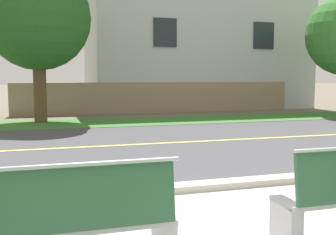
{
  "coord_description": "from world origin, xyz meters",
  "views": [
    {
      "loc": [
        -1.63,
        -3.13,
        1.69
      ],
      "look_at": [
        0.29,
        3.3,
        1.0
      ],
      "focal_mm": 43.16,
      "sensor_mm": 36.0,
      "label": 1
    }
  ],
  "objects": [
    {
      "name": "street_asphalt",
      "position": [
        0.0,
        6.5,
        0.0
      ],
      "size": [
        52.0,
        8.0,
        0.01
      ],
      "primitive_type": "cube",
      "color": "#424247",
      "rests_on": "ground_plane"
    },
    {
      "name": "ground_plane",
      "position": [
        0.0,
        8.0,
        0.0
      ],
      "size": [
        140.0,
        140.0,
        0.0
      ],
      "primitive_type": "plane",
      "color": "#665B4C"
    },
    {
      "name": "road_centre_line",
      "position": [
        0.0,
        6.5,
        0.01
      ],
      "size": [
        48.0,
        0.14,
        0.01
      ],
      "primitive_type": "cube",
      "color": "#E0CC4C",
      "rests_on": "ground_plane"
    },
    {
      "name": "far_verge_grass",
      "position": [
        0.0,
        11.43,
        0.01
      ],
      "size": [
        48.0,
        2.8,
        0.02
      ],
      "primitive_type": "cube",
      "color": "#38702D",
      "rests_on": "ground_plane"
    },
    {
      "name": "house_across_street",
      "position": [
        6.1,
        18.01,
        3.67
      ],
      "size": [
        12.11,
        6.91,
        7.25
      ],
      "color": "#B7BCC1",
      "rests_on": "ground_plane"
    },
    {
      "name": "shade_tree_left",
      "position": [
        -1.77,
        12.15,
        4.04
      ],
      "size": [
        3.77,
        3.77,
        6.22
      ],
      "color": "brown",
      "rests_on": "ground_plane"
    },
    {
      "name": "garden_wall",
      "position": [
        3.31,
        14.81,
        0.7
      ],
      "size": [
        13.0,
        0.36,
        1.4
      ],
      "primitive_type": "cube",
      "color": "gray",
      "rests_on": "ground_plane"
    },
    {
      "name": "curb_edge",
      "position": [
        0.0,
        2.35,
        0.06
      ],
      "size": [
        44.0,
        0.3,
        0.11
      ],
      "primitive_type": "cube",
      "color": "#ADA89E",
      "rests_on": "ground_plane"
    },
    {
      "name": "bench_left",
      "position": [
        -1.54,
        0.23,
        0.46
      ],
      "size": [
        1.94,
        0.48,
        1.01
      ],
      "color": "#9EA0A8",
      "rests_on": "ground_plane"
    }
  ]
}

